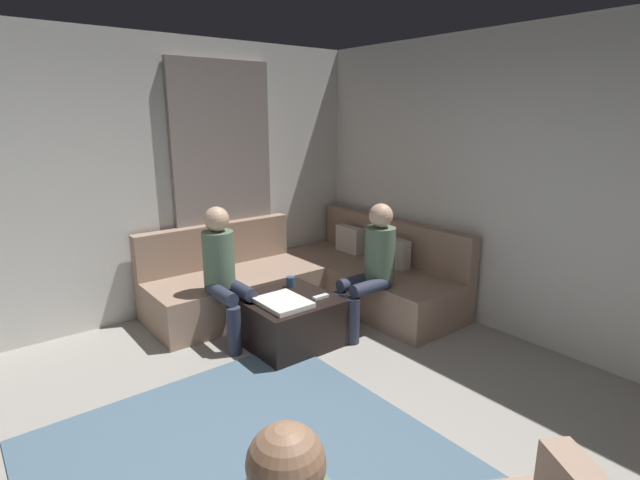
{
  "coord_description": "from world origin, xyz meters",
  "views": [
    {
      "loc": [
        1.75,
        -1.04,
        1.98
      ],
      "look_at": [
        -1.63,
        1.63,
        0.85
      ],
      "focal_mm": 27.19,
      "sensor_mm": 36.0,
      "label": 1
    }
  ],
  "objects_px": {
    "ottoman": "(289,320)",
    "person_on_couch_side": "(224,269)",
    "person_on_couch_back": "(372,263)",
    "sectional_couch": "(312,280)",
    "game_remote": "(321,297)",
    "coffee_mug": "(291,282)"
  },
  "relations": [
    {
      "from": "ottoman",
      "to": "person_on_couch_side",
      "type": "relative_size",
      "value": 0.63
    },
    {
      "from": "person_on_couch_side",
      "to": "ottoman",
      "type": "bearing_deg",
      "value": 133.9
    },
    {
      "from": "person_on_couch_back",
      "to": "sectional_couch",
      "type": "bearing_deg",
      "value": 3.8
    },
    {
      "from": "game_remote",
      "to": "ottoman",
      "type": "bearing_deg",
      "value": -129.29
    },
    {
      "from": "coffee_mug",
      "to": "person_on_couch_back",
      "type": "relative_size",
      "value": 0.08
    },
    {
      "from": "coffee_mug",
      "to": "person_on_couch_side",
      "type": "xyz_separation_m",
      "value": [
        -0.19,
        -0.57,
        0.19
      ]
    },
    {
      "from": "ottoman",
      "to": "coffee_mug",
      "type": "relative_size",
      "value": 8.0
    },
    {
      "from": "sectional_couch",
      "to": "person_on_couch_back",
      "type": "distance_m",
      "value": 0.91
    },
    {
      "from": "game_remote",
      "to": "person_on_couch_side",
      "type": "xyz_separation_m",
      "value": [
        -0.59,
        -0.61,
        0.23
      ]
    },
    {
      "from": "sectional_couch",
      "to": "person_on_couch_back",
      "type": "xyz_separation_m",
      "value": [
        0.83,
        0.06,
        0.38
      ]
    },
    {
      "from": "sectional_couch",
      "to": "ottoman",
      "type": "relative_size",
      "value": 3.36
    },
    {
      "from": "person_on_couch_back",
      "to": "coffee_mug",
      "type": "bearing_deg",
      "value": 48.74
    },
    {
      "from": "sectional_couch",
      "to": "ottoman",
      "type": "xyz_separation_m",
      "value": [
        0.56,
        -0.69,
        -0.07
      ]
    },
    {
      "from": "sectional_couch",
      "to": "ottoman",
      "type": "bearing_deg",
      "value": -50.94
    },
    {
      "from": "game_remote",
      "to": "person_on_couch_side",
      "type": "relative_size",
      "value": 0.12
    },
    {
      "from": "ottoman",
      "to": "game_remote",
      "type": "bearing_deg",
      "value": 50.71
    },
    {
      "from": "sectional_couch",
      "to": "person_on_couch_back",
      "type": "height_order",
      "value": "person_on_couch_back"
    },
    {
      "from": "person_on_couch_back",
      "to": "person_on_couch_side",
      "type": "relative_size",
      "value": 1.0
    },
    {
      "from": "ottoman",
      "to": "game_remote",
      "type": "distance_m",
      "value": 0.36
    },
    {
      "from": "person_on_couch_side",
      "to": "person_on_couch_back",
      "type": "bearing_deg",
      "value": 149.03
    },
    {
      "from": "sectional_couch",
      "to": "person_on_couch_side",
      "type": "distance_m",
      "value": 1.15
    },
    {
      "from": "sectional_couch",
      "to": "game_remote",
      "type": "height_order",
      "value": "sectional_couch"
    }
  ]
}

